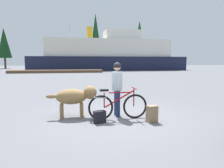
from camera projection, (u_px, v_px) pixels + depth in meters
The scene contains 12 objects.
ground_plane at pixel (118, 118), 6.11m from camera, with size 160.00×160.00×0.00m, color slate.
bicycle at pixel (118, 106), 5.91m from camera, with size 1.74×0.44×0.92m.
person_cyclist at pixel (117, 84), 6.23m from camera, with size 0.32×0.53×1.65m.
dog at pixel (75, 96), 6.16m from camera, with size 1.50×0.54×0.93m.
backpack at pixel (152, 114), 5.66m from camera, with size 0.28×0.20×0.46m, color #8C7251.
handbag_pannier at pixel (100, 117), 5.59m from camera, with size 0.32×0.18×0.33m, color black.
dock_pier at pixel (57, 71), 30.53m from camera, with size 13.44×2.37×0.40m, color brown.
ferry_boat at pixel (108, 56), 39.81m from camera, with size 28.67×8.25×8.13m.
sailboat_moored at pixel (71, 68), 36.72m from camera, with size 8.05×2.25×8.38m.
pine_tree_far_left at pixel (4, 43), 48.12m from camera, with size 3.22×3.22×9.48m.
pine_tree_center at pixel (96, 35), 48.97m from camera, with size 2.84×2.84×12.96m.
pine_tree_far_right at pixel (139, 40), 54.49m from camera, with size 3.85×3.85×12.27m.
Camera 1 is at (-1.28, -5.82, 1.67)m, focal length 32.94 mm.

